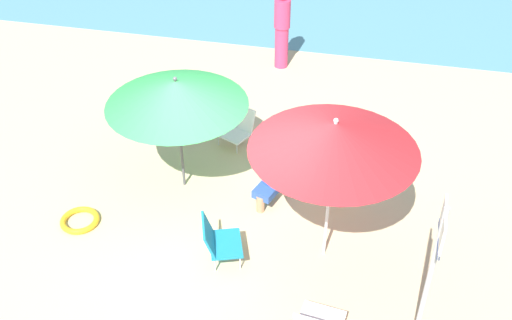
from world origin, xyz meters
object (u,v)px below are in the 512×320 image
(beach_chair_a, at_px, (218,240))
(beach_bag, at_px, (339,189))
(beach_chair_c, at_px, (238,126))
(warning_sign, at_px, (434,261))
(person_b, at_px, (282,29))
(umbrella_red, at_px, (335,137))
(umbrella_green, at_px, (176,93))
(swim_ring, at_px, (80,220))
(person_a, at_px, (271,173))

(beach_chair_a, bearing_deg, beach_bag, 29.20)
(beach_chair_c, xyz_separation_m, beach_bag, (1.80, -1.05, -0.15))
(beach_chair_c, relative_size, warning_sign, 0.31)
(beach_chair_c, xyz_separation_m, warning_sign, (2.94, -3.49, 1.10))
(beach_chair_a, distance_m, beach_bag, 2.12)
(person_b, bearing_deg, umbrella_red, -48.73)
(umbrella_red, relative_size, person_b, 1.35)
(beach_bag, bearing_deg, umbrella_green, -174.60)
(beach_chair_c, height_order, beach_bag, beach_chair_c)
(person_b, height_order, swim_ring, person_b)
(beach_chair_a, distance_m, person_b, 5.42)
(umbrella_green, height_order, swim_ring, umbrella_green)
(person_a, bearing_deg, beach_chair_a, 0.37)
(beach_chair_c, bearing_deg, umbrella_red, 61.85)
(person_a, bearing_deg, warning_sign, 62.29)
(person_a, bearing_deg, beach_bag, 123.90)
(umbrella_red, relative_size, beach_chair_c, 3.28)
(beach_chair_a, height_order, person_a, person_a)
(swim_ring, bearing_deg, beach_chair_a, -6.44)
(umbrella_green, xyz_separation_m, beach_bag, (2.32, 0.22, -1.46))
(umbrella_green, relative_size, beach_bag, 6.37)
(beach_chair_c, relative_size, person_a, 0.67)
(beach_chair_a, bearing_deg, swim_ring, 153.77)
(umbrella_red, bearing_deg, swim_ring, -177.26)
(warning_sign, height_order, swim_ring, warning_sign)
(umbrella_green, relative_size, warning_sign, 0.94)
(person_a, height_order, beach_bag, person_a)
(beach_chair_a, relative_size, person_b, 0.42)
(beach_chair_c, relative_size, beach_bag, 2.09)
(umbrella_green, bearing_deg, umbrella_red, -23.31)
(person_a, xyz_separation_m, beach_bag, (0.97, 0.27, -0.34))
(person_a, bearing_deg, person_b, -153.15)
(person_a, bearing_deg, beach_chair_c, -129.91)
(umbrella_green, bearing_deg, warning_sign, -32.69)
(umbrella_red, relative_size, beach_bag, 6.87)
(person_a, height_order, swim_ring, person_a)
(umbrella_red, bearing_deg, beach_chair_a, -163.31)
(person_b, distance_m, swim_ring, 5.55)
(umbrella_green, bearing_deg, beach_bag, 5.40)
(beach_chair_c, distance_m, swim_ring, 2.96)
(umbrella_red, xyz_separation_m, beach_chair_c, (-1.75, 2.25, -1.59))
(beach_chair_a, distance_m, person_a, 1.40)
(warning_sign, bearing_deg, umbrella_red, 136.30)
(person_b, bearing_deg, umbrella_green, -76.07)
(beach_chair_a, bearing_deg, umbrella_green, 104.16)
(beach_chair_a, relative_size, person_a, 0.69)
(person_b, bearing_deg, swim_ring, -86.04)
(umbrella_green, distance_m, beach_chair_a, 2.09)
(umbrella_green, distance_m, swim_ring, 2.27)
(beach_chair_a, bearing_deg, person_a, 52.53)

